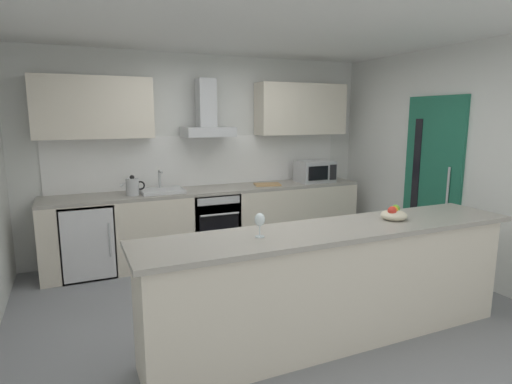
# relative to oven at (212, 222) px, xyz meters

# --- Properties ---
(ground) EXTENTS (5.64, 4.93, 0.02)m
(ground) POSITION_rel_oven_xyz_m (0.03, -1.62, -0.47)
(ground) COLOR gray
(ceiling) EXTENTS (5.64, 4.93, 0.02)m
(ceiling) POSITION_rel_oven_xyz_m (0.03, -1.62, 2.15)
(ceiling) COLOR white
(wall_back) EXTENTS (5.64, 0.12, 2.60)m
(wall_back) POSITION_rel_oven_xyz_m (0.03, 0.41, 0.84)
(wall_back) COLOR silver
(wall_back) RESTS_ON ground
(wall_right) EXTENTS (0.12, 4.93, 2.60)m
(wall_right) POSITION_rel_oven_xyz_m (2.41, -1.62, 0.84)
(wall_right) COLOR silver
(wall_right) RESTS_ON ground
(backsplash_tile) EXTENTS (3.95, 0.02, 0.66)m
(backsplash_tile) POSITION_rel_oven_xyz_m (0.03, 0.33, 0.77)
(backsplash_tile) COLOR white
(counter_back) EXTENTS (4.09, 0.60, 0.90)m
(counter_back) POSITION_rel_oven_xyz_m (0.03, 0.03, -0.01)
(counter_back) COLOR beige
(counter_back) RESTS_ON ground
(counter_island) EXTENTS (3.20, 0.64, 0.96)m
(counter_island) POSITION_rel_oven_xyz_m (0.26, -2.38, 0.02)
(counter_island) COLOR beige
(counter_island) RESTS_ON ground
(upper_cabinets) EXTENTS (4.03, 0.32, 0.70)m
(upper_cabinets) POSITION_rel_oven_xyz_m (0.03, 0.18, 1.45)
(upper_cabinets) COLOR beige
(side_door) EXTENTS (0.08, 0.85, 2.05)m
(side_door) POSITION_rel_oven_xyz_m (2.34, -1.35, 0.57)
(side_door) COLOR #1E664C
(side_door) RESTS_ON ground
(oven) EXTENTS (0.60, 0.62, 0.80)m
(oven) POSITION_rel_oven_xyz_m (0.00, 0.00, 0.00)
(oven) COLOR slate
(oven) RESTS_ON ground
(refrigerator) EXTENTS (0.58, 0.60, 0.85)m
(refrigerator) POSITION_rel_oven_xyz_m (-1.51, -0.00, -0.03)
(refrigerator) COLOR white
(refrigerator) RESTS_ON ground
(microwave) EXTENTS (0.50, 0.38, 0.30)m
(microwave) POSITION_rel_oven_xyz_m (1.52, -0.03, 0.59)
(microwave) COLOR #B7BABC
(microwave) RESTS_ON counter_back
(sink) EXTENTS (0.50, 0.40, 0.26)m
(sink) POSITION_rel_oven_xyz_m (-0.63, 0.01, 0.47)
(sink) COLOR silver
(sink) RESTS_ON counter_back
(kettle) EXTENTS (0.29, 0.15, 0.24)m
(kettle) POSITION_rel_oven_xyz_m (-0.97, -0.03, 0.55)
(kettle) COLOR #B7BABC
(kettle) RESTS_ON counter_back
(range_hood) EXTENTS (0.62, 0.45, 0.72)m
(range_hood) POSITION_rel_oven_xyz_m (0.00, 0.13, 1.33)
(range_hood) COLOR #B7BABC
(wine_glass) EXTENTS (0.08, 0.08, 0.18)m
(wine_glass) POSITION_rel_oven_xyz_m (-0.40, -2.38, 0.62)
(wine_glass) COLOR silver
(wine_glass) RESTS_ON counter_island
(fruit_bowl) EXTENTS (0.22, 0.22, 0.13)m
(fruit_bowl) POSITION_rel_oven_xyz_m (0.85, -2.36, 0.54)
(fruit_bowl) COLOR beige
(fruit_bowl) RESTS_ON counter_island
(chopping_board) EXTENTS (0.38, 0.29, 0.02)m
(chopping_board) POSITION_rel_oven_xyz_m (0.78, -0.02, 0.45)
(chopping_board) COLOR tan
(chopping_board) RESTS_ON counter_back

